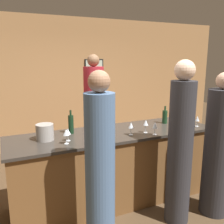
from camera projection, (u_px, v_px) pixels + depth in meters
The scene contains 17 objects.
ground_plane at pixel (114, 199), 3.51m from camera, with size 14.00×14.00×0.00m, color #4C3823.
back_wall at pixel (66, 83), 5.46m from camera, with size 8.00×0.08×2.80m.
bar_counter at pixel (114, 166), 3.40m from camera, with size 2.76×0.80×0.98m.
bartender at pixel (94, 120), 4.09m from camera, with size 0.32×0.32×2.00m.
guest_0 at pixel (180, 148), 2.87m from camera, with size 0.29×0.29×1.93m.
guest_1 at pixel (100, 172), 2.38m from camera, with size 0.29×0.29×1.84m.
guest_2 at pixel (218, 151), 3.06m from camera, with size 0.35×0.35×1.79m.
wine_bottle_0 at pixel (71, 124), 3.22m from camera, with size 0.07×0.07×0.31m.
wine_bottle_1 at pixel (165, 117), 3.72m from camera, with size 0.07×0.07×0.26m.
wine_bottle_2 at pixel (99, 121), 3.37m from camera, with size 0.07×0.07×0.32m.
ice_bucket at pixel (45, 132), 2.96m from camera, with size 0.21×0.21×0.19m.
wine_glass_0 at pixel (155, 126), 3.15m from camera, with size 0.06×0.06×0.17m.
wine_glass_1 at pixel (197, 119), 3.54m from camera, with size 0.06×0.06×0.15m.
wine_glass_2 at pixel (68, 132), 2.92m from camera, with size 0.07×0.07×0.15m.
wine_glass_3 at pixel (66, 133), 2.82m from camera, with size 0.07×0.07×0.17m.
wine_glass_4 at pixel (131, 126), 3.15m from camera, with size 0.07×0.07×0.16m.
wine_glass_5 at pixel (146, 123), 3.24m from camera, with size 0.07×0.07×0.17m.
Camera 1 is at (-1.33, -2.87, 1.94)m, focal length 40.00 mm.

